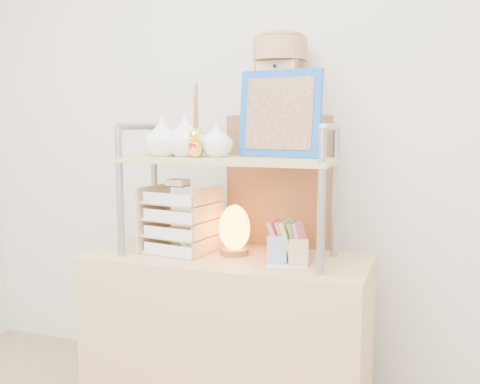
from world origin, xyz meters
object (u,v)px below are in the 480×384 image
object	(u,v)px
cabinet	(279,255)
letter_tray	(179,223)
salt_lamp	(234,229)
desk	(228,339)

from	to	relation	value
cabinet	letter_tray	bearing A→B (deg)	-130.15
salt_lamp	letter_tray	bearing A→B (deg)	-171.06
desk	cabinet	bearing A→B (deg)	71.18
cabinet	salt_lamp	world-z (taller)	cabinet
desk	letter_tray	world-z (taller)	letter_tray
desk	letter_tray	distance (m)	0.55
desk	salt_lamp	distance (m)	0.49
letter_tray	desk	bearing A→B (deg)	1.90
cabinet	letter_tray	xyz separation A→B (m)	(-0.35, -0.38, 0.20)
desk	cabinet	size ratio (longest dim) A/B	0.89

